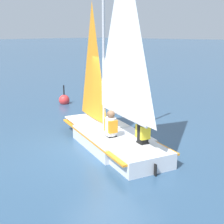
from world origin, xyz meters
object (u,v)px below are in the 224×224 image
Objects in this scene: sailor_helm at (111,129)px; sailor_crew at (143,136)px; sailboat_main at (113,119)px; buoy_marker at (64,100)px.

sailor_crew is at bearing -149.41° from sailor_helm.
sailboat_main is 4.78× the size of sailor_helm.
sailboat_main reaches higher than sailor_helm.
sailor_helm is 0.99m from sailor_crew.
buoy_marker is (6.50, -2.86, -0.44)m from sailor_crew.
buoy_marker is (5.52, -3.00, -0.44)m from sailor_helm.
sailor_crew is (-1.17, 0.16, -0.19)m from sailboat_main.
sailboat_main is at bearing 14.64° from sailor_crew.
buoy_marker is at bearing -6.32° from sailor_helm.
sailboat_main is 1.20m from sailor_crew.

